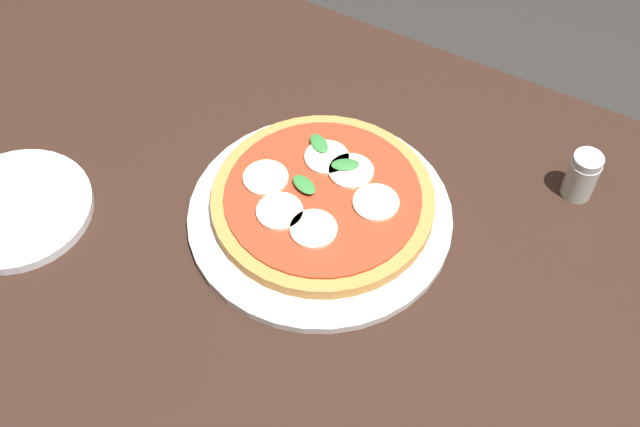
{
  "coord_description": "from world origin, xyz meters",
  "views": [
    {
      "loc": [
        -0.32,
        0.51,
        1.59
      ],
      "look_at": [
        -0.01,
        -0.03,
        0.78
      ],
      "focal_mm": 44.4,
      "sensor_mm": 36.0,
      "label": 1
    }
  ],
  "objects_px": {
    "dining_table": "(303,276)",
    "pizza": "(323,199)",
    "pepper_shaker": "(582,176)",
    "serving_tray": "(320,215)",
    "plate_white": "(16,209)"
  },
  "relations": [
    {
      "from": "dining_table",
      "to": "pizza",
      "type": "bearing_deg",
      "value": -99.36
    },
    {
      "from": "dining_table",
      "to": "pepper_shaker",
      "type": "relative_size",
      "value": 20.3
    },
    {
      "from": "pepper_shaker",
      "to": "pizza",
      "type": "bearing_deg",
      "value": 34.5
    },
    {
      "from": "pizza",
      "to": "pepper_shaker",
      "type": "distance_m",
      "value": 0.34
    },
    {
      "from": "serving_tray",
      "to": "pepper_shaker",
      "type": "distance_m",
      "value": 0.35
    },
    {
      "from": "plate_white",
      "to": "pepper_shaker",
      "type": "bearing_deg",
      "value": -147.91
    },
    {
      "from": "serving_tray",
      "to": "pepper_shaker",
      "type": "height_order",
      "value": "pepper_shaker"
    },
    {
      "from": "serving_tray",
      "to": "dining_table",
      "type": "bearing_deg",
      "value": 69.58
    },
    {
      "from": "dining_table",
      "to": "plate_white",
      "type": "relative_size",
      "value": 7.26
    },
    {
      "from": "pizza",
      "to": "dining_table",
      "type": "bearing_deg",
      "value": 80.64
    },
    {
      "from": "plate_white",
      "to": "serving_tray",
      "type": "bearing_deg",
      "value": -151.89
    },
    {
      "from": "dining_table",
      "to": "serving_tray",
      "type": "distance_m",
      "value": 0.12
    },
    {
      "from": "dining_table",
      "to": "serving_tray",
      "type": "xyz_separation_m",
      "value": [
        -0.01,
        -0.03,
        0.11
      ]
    },
    {
      "from": "pizza",
      "to": "pepper_shaker",
      "type": "relative_size",
      "value": 4.09
    },
    {
      "from": "plate_white",
      "to": "pepper_shaker",
      "type": "height_order",
      "value": "pepper_shaker"
    }
  ]
}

